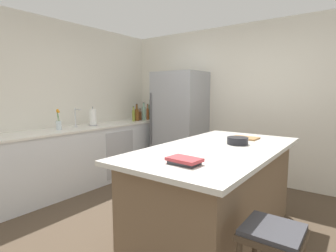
{
  "coord_description": "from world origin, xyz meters",
  "views": [
    {
      "loc": [
        1.48,
        -2.14,
        1.48
      ],
      "look_at": [
        -0.77,
        0.92,
        1.0
      ],
      "focal_mm": 28.38,
      "sensor_mm": 36.0,
      "label": 1
    }
  ],
  "objects_px": {
    "refrigerator": "(180,123)",
    "flower_vase": "(59,123)",
    "syrup_bottle": "(140,116)",
    "whiskey_bottle": "(137,114)",
    "olive_oil_bottle": "(134,115)",
    "cookbook_stack": "(184,161)",
    "mixing_bowl": "(238,141)",
    "wine_bottle": "(150,111)",
    "vinegar_bottle": "(148,114)",
    "cutting_board": "(245,138)",
    "paper_towel_roll": "(93,117)",
    "bar_stool": "(272,246)",
    "gin_bottle": "(144,113)",
    "kitchen_island": "(216,192)",
    "sink_faucet": "(76,117)"
  },
  "relations": [
    {
      "from": "whiskey_bottle",
      "to": "syrup_bottle",
      "type": "bearing_deg",
      "value": 99.69
    },
    {
      "from": "mixing_bowl",
      "to": "flower_vase",
      "type": "bearing_deg",
      "value": -168.44
    },
    {
      "from": "bar_stool",
      "to": "gin_bottle",
      "type": "xyz_separation_m",
      "value": [
        -3.11,
        2.33,
        0.54
      ]
    },
    {
      "from": "bar_stool",
      "to": "cutting_board",
      "type": "height_order",
      "value": "cutting_board"
    },
    {
      "from": "paper_towel_roll",
      "to": "mixing_bowl",
      "type": "distance_m",
      "value": 2.53
    },
    {
      "from": "olive_oil_bottle",
      "to": "gin_bottle",
      "type": "bearing_deg",
      "value": 88.33
    },
    {
      "from": "flower_vase",
      "to": "cookbook_stack",
      "type": "bearing_deg",
      "value": -11.01
    },
    {
      "from": "paper_towel_roll",
      "to": "vinegar_bottle",
      "type": "height_order",
      "value": "vinegar_bottle"
    },
    {
      "from": "sink_faucet",
      "to": "olive_oil_bottle",
      "type": "bearing_deg",
      "value": 85.32
    },
    {
      "from": "refrigerator",
      "to": "cookbook_stack",
      "type": "bearing_deg",
      "value": -55.49
    },
    {
      "from": "olive_oil_bottle",
      "to": "mixing_bowl",
      "type": "relative_size",
      "value": 1.3
    },
    {
      "from": "bar_stool",
      "to": "cookbook_stack",
      "type": "distance_m",
      "value": 0.8
    },
    {
      "from": "cutting_board",
      "to": "paper_towel_roll",
      "type": "bearing_deg",
      "value": -173.86
    },
    {
      "from": "whiskey_bottle",
      "to": "olive_oil_bottle",
      "type": "distance_m",
      "value": 0.09
    },
    {
      "from": "refrigerator",
      "to": "mixing_bowl",
      "type": "relative_size",
      "value": 8.39
    },
    {
      "from": "syrup_bottle",
      "to": "whiskey_bottle",
      "type": "relative_size",
      "value": 0.71
    },
    {
      "from": "wine_bottle",
      "to": "gin_bottle",
      "type": "relative_size",
      "value": 1.13
    },
    {
      "from": "sink_faucet",
      "to": "wine_bottle",
      "type": "xyz_separation_m",
      "value": [
        0.11,
        1.67,
        0.0
      ]
    },
    {
      "from": "whiskey_bottle",
      "to": "gin_bottle",
      "type": "bearing_deg",
      "value": 88.91
    },
    {
      "from": "flower_vase",
      "to": "mixing_bowl",
      "type": "bearing_deg",
      "value": 11.56
    },
    {
      "from": "wine_bottle",
      "to": "cookbook_stack",
      "type": "distance_m",
      "value": 3.49
    },
    {
      "from": "flower_vase",
      "to": "whiskey_bottle",
      "type": "height_order",
      "value": "whiskey_bottle"
    },
    {
      "from": "mixing_bowl",
      "to": "olive_oil_bottle",
      "type": "bearing_deg",
      "value": 157.66
    },
    {
      "from": "olive_oil_bottle",
      "to": "wine_bottle",
      "type": "bearing_deg",
      "value": 89.02
    },
    {
      "from": "whiskey_bottle",
      "to": "mixing_bowl",
      "type": "relative_size",
      "value": 1.49
    },
    {
      "from": "gin_bottle",
      "to": "cutting_board",
      "type": "bearing_deg",
      "value": -20.88
    },
    {
      "from": "wine_bottle",
      "to": "refrigerator",
      "type": "bearing_deg",
      "value": -10.45
    },
    {
      "from": "flower_vase",
      "to": "cookbook_stack",
      "type": "distance_m",
      "value": 2.53
    },
    {
      "from": "flower_vase",
      "to": "gin_bottle",
      "type": "distance_m",
      "value": 1.81
    },
    {
      "from": "syrup_bottle",
      "to": "mixing_bowl",
      "type": "xyz_separation_m",
      "value": [
        2.48,
        -1.21,
        -0.06
      ]
    },
    {
      "from": "olive_oil_bottle",
      "to": "mixing_bowl",
      "type": "bearing_deg",
      "value": -22.34
    },
    {
      "from": "refrigerator",
      "to": "flower_vase",
      "type": "distance_m",
      "value": 2.05
    },
    {
      "from": "olive_oil_bottle",
      "to": "cutting_board",
      "type": "bearing_deg",
      "value": -14.73
    },
    {
      "from": "flower_vase",
      "to": "cookbook_stack",
      "type": "height_order",
      "value": "flower_vase"
    },
    {
      "from": "sink_faucet",
      "to": "vinegar_bottle",
      "type": "bearing_deg",
      "value": 85.37
    },
    {
      "from": "syrup_bottle",
      "to": "flower_vase",
      "type": "bearing_deg",
      "value": -90.72
    },
    {
      "from": "vinegar_bottle",
      "to": "gin_bottle",
      "type": "xyz_separation_m",
      "value": [
        -0.02,
        -0.09,
        0.02
      ]
    },
    {
      "from": "syrup_bottle",
      "to": "whiskey_bottle",
      "type": "bearing_deg",
      "value": -80.31
    },
    {
      "from": "flower_vase",
      "to": "paper_towel_roll",
      "type": "relative_size",
      "value": 0.98
    },
    {
      "from": "kitchen_island",
      "to": "syrup_bottle",
      "type": "height_order",
      "value": "syrup_bottle"
    },
    {
      "from": "wine_bottle",
      "to": "whiskey_bottle",
      "type": "height_order",
      "value": "wine_bottle"
    },
    {
      "from": "cookbook_stack",
      "to": "flower_vase",
      "type": "bearing_deg",
      "value": 168.99
    },
    {
      "from": "flower_vase",
      "to": "cutting_board",
      "type": "xyz_separation_m",
      "value": [
        2.44,
        0.89,
        -0.09
      ]
    },
    {
      "from": "kitchen_island",
      "to": "olive_oil_bottle",
      "type": "height_order",
      "value": "olive_oil_bottle"
    },
    {
      "from": "paper_towel_roll",
      "to": "wine_bottle",
      "type": "xyz_separation_m",
      "value": [
        0.07,
        1.38,
        0.03
      ]
    },
    {
      "from": "syrup_bottle",
      "to": "cookbook_stack",
      "type": "distance_m",
      "value": 3.31
    },
    {
      "from": "whiskey_bottle",
      "to": "refrigerator",
      "type": "bearing_deg",
      "value": 16.02
    },
    {
      "from": "vinegar_bottle",
      "to": "whiskey_bottle",
      "type": "xyz_separation_m",
      "value": [
        -0.02,
        -0.29,
        0.01
      ]
    },
    {
      "from": "sink_faucet",
      "to": "cutting_board",
      "type": "relative_size",
      "value": 0.98
    },
    {
      "from": "olive_oil_bottle",
      "to": "mixing_bowl",
      "type": "xyz_separation_m",
      "value": [
        2.47,
        -1.01,
        -0.08
      ]
    }
  ]
}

